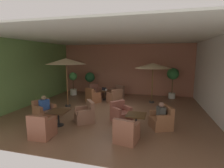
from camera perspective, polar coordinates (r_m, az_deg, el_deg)
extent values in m
cube|color=brown|center=(9.08, -0.71, -9.05)|extent=(9.81, 8.90, 0.02)
cube|color=#A5664E|center=(12.97, 4.38, 4.84)|extent=(9.81, 0.08, 3.71)
cube|color=#66904A|center=(11.00, -26.07, 3.17)|extent=(0.08, 8.90, 3.71)
cube|color=silver|center=(8.78, 31.64, 1.45)|extent=(0.08, 8.90, 3.71)
cube|color=silver|center=(8.67, -0.76, 15.22)|extent=(9.81, 8.90, 0.06)
cylinder|color=black|center=(11.40, -2.08, -5.14)|extent=(0.40, 0.40, 0.02)
cylinder|color=black|center=(11.34, -2.09, -3.77)|extent=(0.07, 0.07, 0.58)
cube|color=#3D2515|center=(11.27, -2.10, -2.24)|extent=(0.84, 0.84, 0.03)
cube|color=brown|center=(11.97, 1.59, -3.45)|extent=(1.05, 1.06, 0.43)
cube|color=brown|center=(12.08, 2.65, -1.37)|extent=(0.71, 0.57, 0.39)
cube|color=brown|center=(11.65, 2.49, -2.26)|extent=(0.44, 0.55, 0.19)
cube|color=brown|center=(12.11, 0.45, -1.81)|extent=(0.44, 0.55, 0.19)
cube|color=#8B5746|center=(12.06, -5.31, -3.34)|extent=(0.99, 1.00, 0.45)
cube|color=#8B5746|center=(12.18, -6.18, -1.02)|extent=(0.51, 0.73, 0.47)
cube|color=#8B5746|center=(12.16, -4.10, -1.60)|extent=(0.54, 0.39, 0.22)
cube|color=#8B5746|center=(11.77, -6.36, -2.00)|extent=(0.54, 0.39, 0.22)
cube|color=#935736|center=(10.80, -6.21, -4.85)|extent=(1.03, 1.01, 0.45)
cube|color=#935736|center=(10.55, -7.50, -2.63)|extent=(0.71, 0.57, 0.47)
cube|color=#935736|center=(10.99, -6.96, -2.85)|extent=(0.44, 0.53, 0.21)
cube|color=#935736|center=(10.50, -5.14, -3.39)|extent=(0.44, 0.53, 0.21)
cube|color=#8A5B42|center=(10.56, 0.72, -5.18)|extent=(1.04, 1.04, 0.42)
cube|color=#8A5B42|center=(10.22, 1.65, -3.13)|extent=(0.61, 0.65, 0.45)
cube|color=#8A5B42|center=(10.35, -0.78, -3.61)|extent=(0.52, 0.48, 0.23)
cube|color=#8A5B42|center=(10.68, 1.93, -3.21)|extent=(0.52, 0.48, 0.23)
cylinder|color=black|center=(7.64, -17.22, -12.87)|extent=(0.41, 0.41, 0.02)
cylinder|color=black|center=(7.54, -17.32, -10.90)|extent=(0.07, 0.07, 0.58)
cube|color=#462D1B|center=(7.45, -17.44, -8.67)|extent=(0.80, 0.80, 0.03)
cube|color=brown|center=(7.71, -9.20, -10.73)|extent=(1.06, 1.07, 0.44)
cube|color=brown|center=(7.63, -7.14, -7.32)|extent=(0.59, 0.73, 0.46)
cube|color=brown|center=(7.30, -9.00, -9.29)|extent=(0.54, 0.44, 0.19)
cube|color=brown|center=(7.91, -10.08, -7.85)|extent=(0.54, 0.44, 0.19)
cube|color=brown|center=(8.44, -21.39, -9.41)|extent=(1.03, 1.03, 0.46)
cube|color=brown|center=(8.57, -22.58, -6.13)|extent=(0.48, 0.77, 0.42)
cube|color=brown|center=(8.45, -19.50, -6.81)|extent=(0.61, 0.38, 0.24)
cube|color=brown|center=(8.16, -23.34, -7.61)|extent=(0.61, 0.38, 0.24)
cube|color=brown|center=(6.73, -21.96, -14.24)|extent=(0.73, 0.75, 0.46)
cube|color=brown|center=(6.36, -23.65, -11.47)|extent=(0.72, 0.18, 0.42)
cube|color=brown|center=(6.79, -23.93, -11.00)|extent=(0.17, 0.57, 0.24)
cube|color=brown|center=(6.48, -19.86, -11.69)|extent=(0.17, 0.57, 0.24)
cylinder|color=black|center=(6.98, 7.93, -14.69)|extent=(0.33, 0.33, 0.02)
cylinder|color=black|center=(6.88, 7.99, -12.56)|extent=(0.07, 0.07, 0.58)
cube|color=#452E15|center=(6.77, 8.04, -10.13)|extent=(0.77, 0.77, 0.03)
cube|color=brown|center=(7.25, 15.82, -12.40)|extent=(0.98, 0.99, 0.41)
cube|color=brown|center=(7.22, 18.07, -8.85)|extent=(0.45, 0.76, 0.48)
cube|color=brown|center=(6.85, 16.74, -10.86)|extent=(0.58, 0.34, 0.23)
cube|color=brown|center=(7.40, 14.61, -9.27)|extent=(0.58, 0.34, 0.23)
cube|color=#905244|center=(7.65, 3.06, -10.72)|extent=(1.04, 1.04, 0.45)
cube|color=#905244|center=(7.75, 1.80, -7.09)|extent=(0.61, 0.62, 0.41)
cube|color=#905244|center=(7.67, 5.05, -8.03)|extent=(0.52, 0.51, 0.22)
cube|color=#905244|center=(7.35, 1.40, -8.76)|extent=(0.52, 0.51, 0.22)
cube|color=brown|center=(6.03, 4.93, -16.50)|extent=(0.84, 0.88, 0.43)
cube|color=brown|center=(5.61, 3.89, -13.82)|extent=(0.73, 0.30, 0.41)
cube|color=brown|center=(6.03, 2.52, -13.19)|extent=(0.25, 0.61, 0.20)
cube|color=brown|center=(5.85, 7.80, -14.00)|extent=(0.25, 0.61, 0.20)
cylinder|color=#2D2D2D|center=(10.98, 13.01, -5.78)|extent=(0.32, 0.32, 0.08)
cylinder|color=brown|center=(10.75, 13.23, 0.17)|extent=(0.06, 0.06, 2.39)
cone|color=beige|center=(10.63, 13.44, 5.98)|extent=(2.16, 2.16, 0.31)
cylinder|color=#2D2D2D|center=(10.22, -14.40, -6.96)|extent=(0.32, 0.32, 0.08)
cylinder|color=brown|center=(9.94, -14.69, 0.26)|extent=(0.06, 0.06, 2.68)
cone|color=beige|center=(9.84, -14.98, 7.34)|extent=(2.18, 2.18, 0.33)
cylinder|color=silver|center=(13.05, -12.66, -2.60)|extent=(0.48, 0.48, 0.44)
cylinder|color=brown|center=(12.95, -12.75, -0.13)|extent=(0.06, 0.06, 0.70)
sphere|color=#439048|center=(12.87, -12.84, 2.51)|extent=(0.59, 0.59, 0.59)
cylinder|color=#3A3028|center=(13.21, -7.26, -2.60)|extent=(0.36, 0.36, 0.31)
cylinder|color=brown|center=(13.12, -7.30, -0.54)|extent=(0.06, 0.06, 0.66)
sphere|color=#22552F|center=(13.03, -7.36, 2.24)|extent=(0.73, 0.73, 0.73)
cylinder|color=silver|center=(12.43, 19.21, -3.67)|extent=(0.46, 0.46, 0.36)
cylinder|color=brown|center=(12.30, 19.37, -0.61)|extent=(0.06, 0.06, 0.99)
sphere|color=#2F753A|center=(12.20, 19.58, 3.21)|extent=(0.77, 0.77, 0.77)
cube|color=#284B94|center=(8.31, -21.58, -6.40)|extent=(0.39, 0.46, 0.46)
sphere|color=olive|center=(8.23, -21.71, -4.24)|extent=(0.20, 0.20, 0.20)
cube|color=#3F3F3A|center=(7.10, 15.98, -9.11)|extent=(0.37, 0.43, 0.47)
sphere|color=#845D4F|center=(7.01, 16.09, -6.58)|extent=(0.20, 0.20, 0.20)
cylinder|color=white|center=(11.20, -2.05, -1.94)|extent=(0.08, 0.08, 0.11)
cube|color=#9EA0A5|center=(11.38, -2.37, -2.02)|extent=(0.34, 0.27, 0.01)
cube|color=black|center=(11.27, -2.62, -1.62)|extent=(0.31, 0.06, 0.19)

